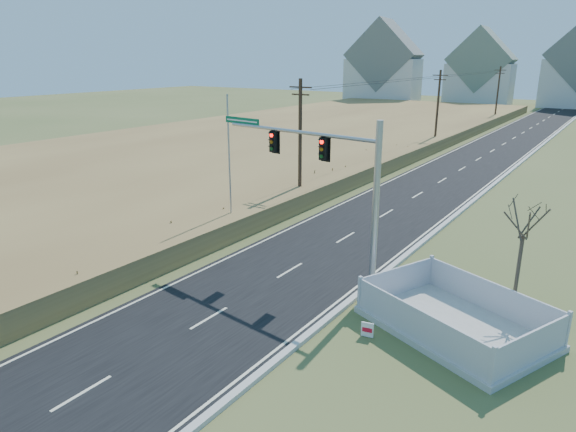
# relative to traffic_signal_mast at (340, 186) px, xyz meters

# --- Properties ---
(ground) EXTENTS (260.00, 260.00, 0.00)m
(ground) POSITION_rel_traffic_signal_mast_xyz_m (-2.60, -4.28, -4.78)
(ground) COLOR #4A5629
(ground) RESTS_ON ground
(road) EXTENTS (8.00, 180.00, 0.06)m
(road) POSITION_rel_traffic_signal_mast_xyz_m (-2.60, 45.72, -4.75)
(road) COLOR black
(road) RESTS_ON ground
(curb) EXTENTS (0.30, 180.00, 0.18)m
(curb) POSITION_rel_traffic_signal_mast_xyz_m (1.55, 45.72, -4.69)
(curb) COLOR #B2AFA8
(curb) RESTS_ON ground
(reed_marsh) EXTENTS (38.00, 110.00, 1.30)m
(reed_marsh) POSITION_rel_traffic_signal_mast_xyz_m (-26.60, 35.72, -4.13)
(reed_marsh) COLOR #9B7F46
(reed_marsh) RESTS_ON ground
(utility_pole_near) EXTENTS (1.80, 0.26, 9.00)m
(utility_pole_near) POSITION_rel_traffic_signal_mast_xyz_m (-9.10, 10.72, -0.10)
(utility_pole_near) COLOR #422D1E
(utility_pole_near) RESTS_ON ground
(utility_pole_mid) EXTENTS (1.80, 0.26, 9.00)m
(utility_pole_mid) POSITION_rel_traffic_signal_mast_xyz_m (-9.10, 40.72, -0.10)
(utility_pole_mid) COLOR #422D1E
(utility_pole_mid) RESTS_ON ground
(utility_pole_far) EXTENTS (1.80, 0.26, 9.00)m
(utility_pole_far) POSITION_rel_traffic_signal_mast_xyz_m (-9.10, 70.72, -0.10)
(utility_pole_far) COLOR #422D1E
(utility_pole_far) RESTS_ON ground
(condo_nw) EXTENTS (17.69, 13.38, 19.05)m
(condo_nw) POSITION_rel_traffic_signal_mast_xyz_m (-40.60, 95.72, 2.92)
(condo_nw) COLOR silver
(condo_nw) RESTS_ON ground
(condo_nnw) EXTENTS (14.93, 11.17, 17.03)m
(condo_nnw) POSITION_rel_traffic_signal_mast_xyz_m (-20.60, 103.72, 2.15)
(condo_nnw) COLOR silver
(condo_nnw) RESTS_ON ground
(traffic_signal_mast) EXTENTS (9.85, 1.63, 7.90)m
(traffic_signal_mast) POSITION_rel_traffic_signal_mast_xyz_m (0.00, 0.00, 0.00)
(traffic_signal_mast) COLOR #9EA0A5
(traffic_signal_mast) RESTS_ON ground
(fence_enclosure) EXTENTS (8.04, 6.89, 1.55)m
(fence_enclosure) POSITION_rel_traffic_signal_mast_xyz_m (6.08, -1.48, -4.49)
(fence_enclosure) COLOR #B7B5AD
(fence_enclosure) RESTS_ON ground
(open_sign) EXTENTS (0.49, 0.15, 0.60)m
(open_sign) POSITION_rel_traffic_signal_mast_xyz_m (3.44, -3.89, -4.46)
(open_sign) COLOR white
(open_sign) RESTS_ON ground
(flagpole) EXTENTS (0.38, 0.38, 8.38)m
(flagpole) POSITION_rel_traffic_signal_mast_xyz_m (-8.95, 2.72, -1.44)
(flagpole) COLOR #B7B5AD
(flagpole) RESTS_ON ground
(bare_tree) EXTENTS (1.97, 1.97, 5.22)m
(bare_tree) POSITION_rel_traffic_signal_mast_xyz_m (7.67, 1.48, -0.57)
(bare_tree) COLOR #4C3F33
(bare_tree) RESTS_ON ground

